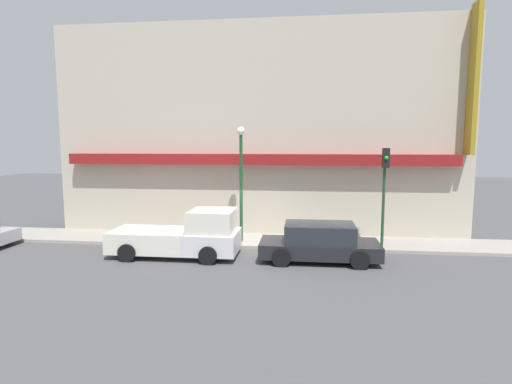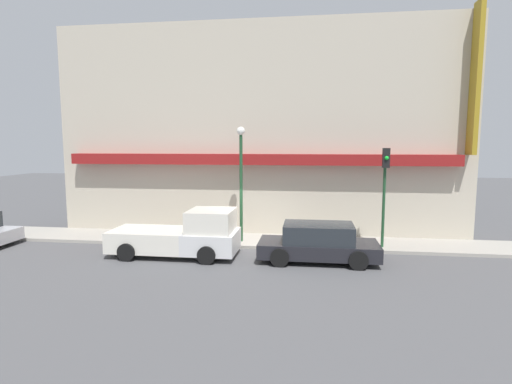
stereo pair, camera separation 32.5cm
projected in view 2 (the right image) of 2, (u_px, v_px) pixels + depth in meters
The scene contains 8 objects.
ground_plane at pixel (249, 249), 16.96m from camera, with size 80.00×80.00×0.00m, color #4C4C4F.
sidewalk at pixel (253, 241), 18.16m from camera, with size 36.00×2.46×0.14m.
building at pixel (261, 132), 20.23m from camera, with size 19.80×3.80×10.38m.
pickup_truck at pixel (183, 236), 15.87m from camera, with size 5.06×2.20×1.89m.
parked_car at pixel (318, 243), 15.18m from camera, with size 4.51×2.07×1.44m.
fire_hydrant at pixel (227, 233), 17.91m from camera, with size 0.16×0.16×0.64m.
street_lamp at pixel (241, 170), 17.45m from camera, with size 0.36×0.36×5.05m.
traffic_light at pixel (385, 180), 16.39m from camera, with size 0.28×0.42×4.15m.
Camera 2 is at (2.50, -16.36, 4.44)m, focal length 28.00 mm.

